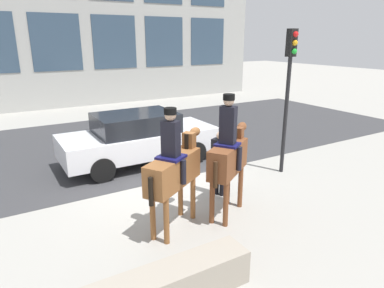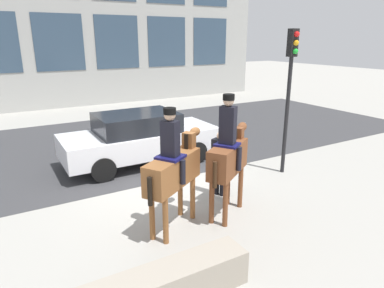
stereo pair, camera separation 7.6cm
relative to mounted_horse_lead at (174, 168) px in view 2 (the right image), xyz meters
The scene contains 7 objects.
ground_plane 2.28m from the mounted_horse_lead, 71.89° to the left, with size 80.00×80.00×0.00m, color #9E9B93.
road_surface 6.67m from the mounted_horse_lead, 84.94° to the left, with size 25.78×8.50×0.01m.
mounted_horse_lead is the anchor object (origin of this frame).
mounted_horse_companion 1.28m from the mounted_horse_lead, ahead, with size 1.62×1.22×2.72m.
pedestrian_bystander 1.89m from the mounted_horse_lead, 25.42° to the left, with size 0.76×0.72×1.66m.
street_car_near_lane 4.12m from the mounted_horse_lead, 77.85° to the left, with size 4.79×2.00×1.61m.
traffic_light 4.55m from the mounted_horse_lead, 15.36° to the left, with size 0.24×0.29×4.04m.
Camera 2 is at (-3.45, -7.44, 3.78)m, focal length 32.00 mm.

